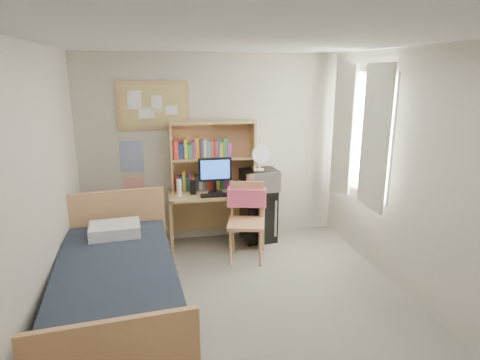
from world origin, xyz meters
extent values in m
cube|color=gray|center=(0.00, 0.00, -0.01)|extent=(3.60, 4.20, 0.02)
cube|color=silver|center=(0.00, 0.00, 2.60)|extent=(3.60, 4.20, 0.02)
cube|color=beige|center=(0.00, 2.10, 1.30)|extent=(3.60, 0.04, 2.60)
cube|color=beige|center=(0.00, -2.10, 1.30)|extent=(3.60, 0.04, 2.60)
cube|color=beige|center=(-1.80, 0.00, 1.30)|extent=(0.04, 4.20, 2.60)
cube|color=beige|center=(1.80, 0.00, 1.30)|extent=(0.04, 4.20, 2.60)
cube|color=white|center=(1.75, 1.20, 1.60)|extent=(0.10, 1.40, 1.70)
cube|color=beige|center=(1.72, 0.80, 1.60)|extent=(0.04, 0.55, 1.70)
cube|color=beige|center=(1.72, 1.60, 1.60)|extent=(0.04, 0.55, 1.70)
cube|color=tan|center=(-0.78, 2.08, 1.92)|extent=(0.94, 0.03, 0.64)
cube|color=#273E9F|center=(-1.10, 2.09, 1.25)|extent=(0.30, 0.01, 0.42)
cube|color=red|center=(-1.10, 2.09, 0.78)|extent=(0.28, 0.01, 0.36)
cube|color=tan|center=(-0.03, 1.77, 0.39)|extent=(1.26, 0.66, 0.78)
cube|color=tan|center=(0.29, 1.24, 0.50)|extent=(0.62, 0.62, 1.00)
cube|color=black|center=(0.61, 1.84, 0.38)|extent=(0.47, 0.47, 0.75)
cube|color=black|center=(-1.22, 0.16, 0.31)|extent=(1.27, 2.31, 0.62)
cube|color=tan|center=(-0.02, 1.92, 1.25)|extent=(1.16, 0.33, 0.94)
cube|color=black|center=(-0.03, 1.71, 1.01)|extent=(0.44, 0.05, 0.47)
cube|color=black|center=(-0.03, 1.57, 0.79)|extent=(0.43, 0.15, 0.02)
cube|color=black|center=(-0.33, 1.72, 0.87)|extent=(0.08, 0.08, 0.19)
cube|color=black|center=(0.27, 1.70, 0.86)|extent=(0.07, 0.07, 0.16)
cylinder|color=white|center=(-0.51, 1.68, 0.89)|extent=(0.07, 0.07, 0.22)
cube|color=#F25C83|center=(0.34, 1.44, 0.77)|extent=(0.52, 0.29, 0.24)
cube|color=silver|center=(0.61, 1.82, 0.90)|extent=(0.51, 0.40, 0.29)
cylinder|color=white|center=(0.61, 1.82, 1.20)|extent=(0.27, 0.27, 0.32)
cube|color=white|center=(-1.27, 0.91, 0.68)|extent=(0.56, 0.41, 0.13)
camera|label=1|loc=(-0.81, -3.39, 2.34)|focal=30.00mm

